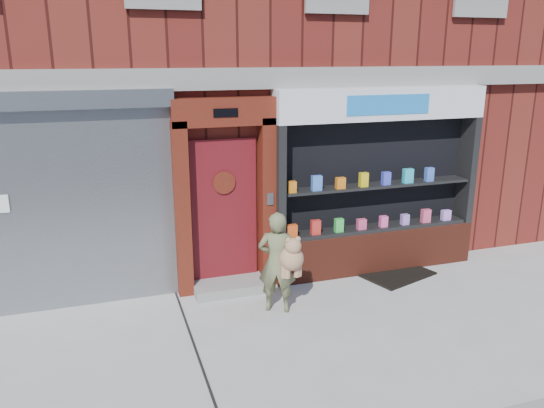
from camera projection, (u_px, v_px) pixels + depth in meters
name	position (u px, v px, depth m)	size (l,w,h in m)	color
ground	(319.00, 338.00, 6.76)	(80.00, 80.00, 0.00)	#9E9E99
building	(212.00, 29.00, 11.15)	(12.00, 8.16, 8.00)	#5C1A15
shutter_bay	(61.00, 190.00, 7.15)	(3.10, 0.30, 3.04)	gray
red_door_bay	(225.00, 196.00, 7.84)	(1.52, 0.58, 2.90)	#4E170D
pharmacy_bay	(377.00, 190.00, 8.56)	(3.50, 0.41, 3.00)	maroon
woman	(279.00, 261.00, 7.28)	(0.64, 0.58, 1.44)	#666A46
doormat	(396.00, 274.00, 8.69)	(1.12, 0.78, 0.03)	black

